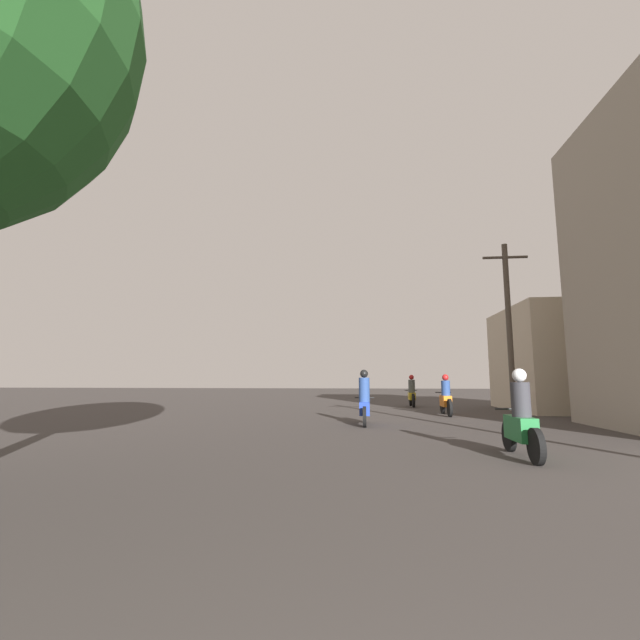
# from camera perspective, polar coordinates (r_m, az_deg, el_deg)

# --- Properties ---
(motorcycle_green) EXTENTS (0.60, 1.89, 1.55)m
(motorcycle_green) POSITION_cam_1_polar(r_m,az_deg,el_deg) (8.50, 25.20, -12.19)
(motorcycle_green) COLOR black
(motorcycle_green) RESTS_ON ground_plane
(motorcycle_blue) EXTENTS (0.60, 1.92, 1.64)m
(motorcycle_blue) POSITION_cam_1_polar(r_m,az_deg,el_deg) (13.11, 5.95, -10.94)
(motorcycle_blue) COLOR black
(motorcycle_blue) RESTS_ON ground_plane
(motorcycle_orange) EXTENTS (0.60, 2.12, 1.53)m
(motorcycle_orange) POSITION_cam_1_polar(r_m,az_deg,el_deg) (17.06, 16.42, -10.04)
(motorcycle_orange) COLOR black
(motorcycle_orange) RESTS_ON ground_plane
(motorcycle_yellow) EXTENTS (0.60, 2.06, 1.55)m
(motorcycle_yellow) POSITION_cam_1_polar(r_m,az_deg,el_deg) (21.82, 12.14, -9.60)
(motorcycle_yellow) COLOR black
(motorcycle_yellow) RESTS_ON ground_plane
(building_right_far) EXTENTS (4.10, 5.86, 4.45)m
(building_right_far) POSITION_cam_1_polar(r_m,az_deg,el_deg) (21.42, 28.97, -4.55)
(building_right_far) COLOR beige
(building_right_far) RESTS_ON ground_plane
(utility_pole_far) EXTENTS (1.60, 0.20, 6.35)m
(utility_pole_far) POSITION_cam_1_polar(r_m,az_deg,el_deg) (17.03, 23.89, -0.52)
(utility_pole_far) COLOR #4C4238
(utility_pole_far) RESTS_ON ground_plane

